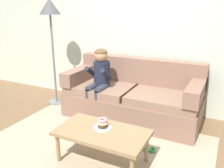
{
  "coord_description": "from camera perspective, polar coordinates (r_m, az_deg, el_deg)",
  "views": [
    {
      "loc": [
        1.4,
        -2.53,
        1.73
      ],
      "look_at": [
        -0.09,
        0.45,
        0.65
      ],
      "focal_mm": 38.84,
      "sensor_mm": 36.0,
      "label": 1
    }
  ],
  "objects": [
    {
      "name": "ground",
      "position": [
        3.37,
        -2.16,
        -12.94
      ],
      "size": [
        10.0,
        10.0,
        0.0
      ],
      "primitive_type": "plane",
      "color": "brown"
    },
    {
      "name": "wall_back",
      "position": [
        4.19,
        7.06,
        13.3
      ],
      "size": [
        8.0,
        0.1,
        2.8
      ],
      "primitive_type": "cube",
      "color": "beige",
      "rests_on": "ground"
    },
    {
      "name": "area_rug",
      "position": [
        3.18,
        -4.39,
        -14.89
      ],
      "size": [
        2.83,
        1.97,
        0.01
      ],
      "primitive_type": "cube",
      "color": "tan",
      "rests_on": "ground"
    },
    {
      "name": "couch",
      "position": [
        3.88,
        4.9,
        -3.14
      ],
      "size": [
        2.1,
        0.9,
        0.92
      ],
      "color": "#846051",
      "rests_on": "ground"
    },
    {
      "name": "coffee_table",
      "position": [
        2.77,
        -2.32,
        -11.72
      ],
      "size": [
        1.03,
        0.57,
        0.4
      ],
      "color": "#937551",
      "rests_on": "ground"
    },
    {
      "name": "person_child",
      "position": [
        3.8,
        -2.98,
        1.74
      ],
      "size": [
        0.34,
        0.58,
        1.1
      ],
      "color": "#1E2338",
      "rests_on": "ground"
    },
    {
      "name": "plate",
      "position": [
        2.81,
        -2.2,
        -10.22
      ],
      "size": [
        0.21,
        0.21,
        0.01
      ],
      "primitive_type": "cylinder",
      "color": "white",
      "rests_on": "coffee_table"
    },
    {
      "name": "donut",
      "position": [
        2.79,
        -2.21,
        -9.77
      ],
      "size": [
        0.15,
        0.15,
        0.04
      ],
      "primitive_type": "torus",
      "rotation": [
        0.0,
        0.0,
        1.26
      ],
      "color": "#422619",
      "rests_on": "plate"
    },
    {
      "name": "donut_second",
      "position": [
        2.78,
        -2.21,
        -9.11
      ],
      "size": [
        0.15,
        0.15,
        0.04
      ],
      "primitive_type": "torus",
      "rotation": [
        0.0,
        0.0,
        1.29
      ],
      "color": "beige",
      "rests_on": "donut"
    },
    {
      "name": "donut_third",
      "position": [
        2.76,
        -2.22,
        -8.44
      ],
      "size": [
        0.17,
        0.17,
        0.04
      ],
      "primitive_type": "torus",
      "rotation": [
        0.0,
        0.0,
        2.29
      ],
      "color": "pink",
      "rests_on": "donut_second"
    },
    {
      "name": "toy_controller",
      "position": [
        3.15,
        8.28,
        -14.94
      ],
      "size": [
        0.23,
        0.09,
        0.05
      ],
      "rotation": [
        0.0,
        0.0,
        -0.39
      ],
      "color": "#339E56",
      "rests_on": "ground"
    },
    {
      "name": "floor_lamp",
      "position": [
        4.34,
        -14.31,
        15.04
      ],
      "size": [
        0.36,
        0.36,
        1.85
      ],
      "color": "slate",
      "rests_on": "ground"
    }
  ]
}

